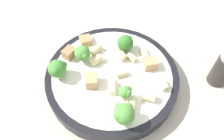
{
  "coord_description": "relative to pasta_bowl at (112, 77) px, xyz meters",
  "views": [
    {
      "loc": [
        0.17,
        0.2,
        0.39
      ],
      "look_at": [
        0.0,
        0.0,
        0.04
      ],
      "focal_mm": 35.0,
      "sensor_mm": 36.0,
      "label": 1
    }
  ],
  "objects": [
    {
      "name": "rigatoni_9",
      "position": [
        -0.01,
        0.02,
        0.02
      ],
      "size": [
        0.03,
        0.02,
        0.01
      ],
      "primitive_type": "cylinder",
      "rotation": [
        1.57,
        0.0,
        1.2
      ],
      "color": "beige",
      "rests_on": "pasta_bowl"
    },
    {
      "name": "ground_plane",
      "position": [
        0.0,
        0.0,
        -0.02
      ],
      "size": [
        2.0,
        2.0,
        0.0
      ],
      "primitive_type": "plane",
      "color": "#BCB29E"
    },
    {
      "name": "rigatoni_1",
      "position": [
        0.02,
        0.03,
        0.02
      ],
      "size": [
        0.03,
        0.03,
        0.01
      ],
      "primitive_type": "cylinder",
      "rotation": [
        1.57,
        0.0,
        2.37
      ],
      "color": "beige",
      "rests_on": "pasta_bowl"
    },
    {
      "name": "broccoli_floret_1",
      "position": [
        0.05,
        0.09,
        0.04
      ],
      "size": [
        0.04,
        0.04,
        0.04
      ],
      "color": "#84AD60",
      "rests_on": "pasta_bowl"
    },
    {
      "name": "rigatoni_4",
      "position": [
        -0.01,
        0.09,
        0.02
      ],
      "size": [
        0.03,
        0.03,
        0.02
      ],
      "primitive_type": "cylinder",
      "rotation": [
        1.57,
        0.0,
        0.54
      ],
      "color": "beige",
      "rests_on": "pasta_bowl"
    },
    {
      "name": "chicken_chunk_0",
      "position": [
        0.05,
        -0.01,
        0.02
      ],
      "size": [
        0.04,
        0.04,
        0.02
      ],
      "primitive_type": "cube",
      "rotation": [
        0.0,
        0.0,
        0.93
      ],
      "color": "tan",
      "rests_on": "pasta_bowl"
    },
    {
      "name": "broccoli_floret_3",
      "position": [
        0.03,
        -0.06,
        0.04
      ],
      "size": [
        0.03,
        0.04,
        0.04
      ],
      "color": "#93B766",
      "rests_on": "pasta_bowl"
    },
    {
      "name": "rigatoni_3",
      "position": [
        0.02,
        0.08,
        0.02
      ],
      "size": [
        0.03,
        0.03,
        0.01
      ],
      "primitive_type": "cylinder",
      "rotation": [
        1.57,
        0.0,
        2.17
      ],
      "color": "beige",
      "rests_on": "pasta_bowl"
    },
    {
      "name": "broccoli_floret_0",
      "position": [
        -0.06,
        -0.03,
        0.04
      ],
      "size": [
        0.04,
        0.03,
        0.04
      ],
      "color": "#93B766",
      "rests_on": "pasta_bowl"
    },
    {
      "name": "chicken_chunk_2",
      "position": [
        0.04,
        -0.09,
        0.02
      ],
      "size": [
        0.03,
        0.03,
        0.02
      ],
      "primitive_type": "cube",
      "rotation": [
        0.0,
        0.0,
        0.29
      ],
      "color": "#A87A4C",
      "rests_on": "pasta_bowl"
    },
    {
      "name": "rigatoni_2",
      "position": [
        -0.09,
        0.01,
        0.02
      ],
      "size": [
        0.02,
        0.03,
        0.01
      ],
      "primitive_type": "cylinder",
      "rotation": [
        1.57,
        0.0,
        2.7
      ],
      "color": "beige",
      "rests_on": "pasta_bowl"
    },
    {
      "name": "rigatoni_0",
      "position": [
        -0.06,
        -0.0,
        0.02
      ],
      "size": [
        0.01,
        0.02,
        0.01
      ],
      "primitive_type": "cylinder",
      "rotation": [
        1.57,
        0.0,
        3.12
      ],
      "color": "beige",
      "rests_on": "pasta_bowl"
    },
    {
      "name": "broccoli_floret_4",
      "position": [
        0.09,
        -0.06,
        0.04
      ],
      "size": [
        0.04,
        0.04,
        0.04
      ],
      "color": "#9EC175",
      "rests_on": "pasta_bowl"
    },
    {
      "name": "rigatoni_5",
      "position": [
        0.01,
        -0.04,
        0.02
      ],
      "size": [
        0.02,
        0.02,
        0.02
      ],
      "primitive_type": "cylinder",
      "rotation": [
        1.57,
        0.0,
        1.55
      ],
      "color": "beige",
      "rests_on": "pasta_bowl"
    },
    {
      "name": "chicken_chunk_3",
      "position": [
        -0.01,
        -0.11,
        0.02
      ],
      "size": [
        0.03,
        0.03,
        0.01
      ],
      "primitive_type": "cube",
      "rotation": [
        0.0,
        0.0,
        1.19
      ],
      "color": "tan",
      "rests_on": "pasta_bowl"
    },
    {
      "name": "pepper_shaker",
      "position": [
        -0.17,
        0.14,
        0.03
      ],
      "size": [
        0.04,
        0.04,
        0.1
      ],
      "color": "#332D28",
      "rests_on": "ground_plane"
    },
    {
      "name": "chicken_chunk_1",
      "position": [
        -0.07,
        0.04,
        0.02
      ],
      "size": [
        0.03,
        0.03,
        0.02
      ],
      "primitive_type": "cube",
      "rotation": [
        0.0,
        0.0,
        2.62
      ],
      "color": "tan",
      "rests_on": "pasta_bowl"
    },
    {
      "name": "rigatoni_8",
      "position": [
        -0.05,
        0.09,
        0.02
      ],
      "size": [
        0.02,
        0.03,
        0.02
      ],
      "primitive_type": "cylinder",
      "rotation": [
        1.57,
        0.0,
        2.73
      ],
      "color": "beige",
      "rests_on": "pasta_bowl"
    },
    {
      "name": "pasta_bowl",
      "position": [
        0.0,
        0.0,
        0.0
      ],
      "size": [
        0.27,
        0.27,
        0.03
      ],
      "color": "black",
      "rests_on": "ground_plane"
    },
    {
      "name": "rigatoni_7",
      "position": [
        -0.04,
        -0.02,
        0.02
      ],
      "size": [
        0.02,
        0.03,
        0.02
      ],
      "primitive_type": "cylinder",
      "rotation": [
        1.57,
        0.0,
        0.04
      ],
      "color": "beige",
      "rests_on": "pasta_bowl"
    },
    {
      "name": "rigatoni_6",
      "position": [
        -0.01,
        -0.07,
        0.02
      ],
      "size": [
        0.03,
        0.02,
        0.02
      ],
      "primitive_type": "cylinder",
      "rotation": [
        1.57,
        0.0,
        1.73
      ],
      "color": "beige",
      "rests_on": "pasta_bowl"
    },
    {
      "name": "broccoli_floret_2",
      "position": [
        0.02,
        0.06,
        0.04
      ],
      "size": [
        0.03,
        0.03,
        0.03
      ],
      "color": "#93B766",
      "rests_on": "pasta_bowl"
    }
  ]
}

